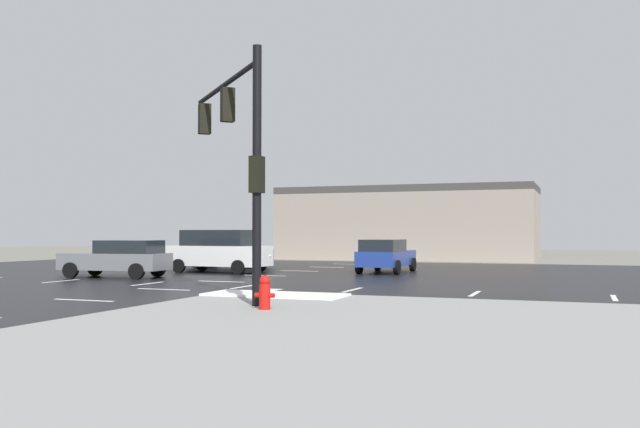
# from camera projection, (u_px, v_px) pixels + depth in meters

# --- Properties ---
(ground_plane) EXTENTS (120.00, 120.00, 0.00)m
(ground_plane) POSITION_uv_depth(u_px,v_px,m) (195.00, 286.00, 25.17)
(ground_plane) COLOR slate
(road_asphalt) EXTENTS (44.00, 44.00, 0.02)m
(road_asphalt) POSITION_uv_depth(u_px,v_px,m) (195.00, 285.00, 25.17)
(road_asphalt) COLOR black
(road_asphalt) RESTS_ON ground_plane
(sidewalk_corner) EXTENTS (18.00, 18.00, 0.14)m
(sidewalk_corner) POSITION_uv_depth(u_px,v_px,m) (497.00, 365.00, 9.72)
(sidewalk_corner) COLOR gray
(sidewalk_corner) RESTS_ON ground_plane
(snow_strip_curbside) EXTENTS (4.00, 1.60, 0.06)m
(snow_strip_curbside) POSITION_uv_depth(u_px,v_px,m) (275.00, 295.00, 19.67)
(snow_strip_curbside) COLOR white
(snow_strip_curbside) RESTS_ON sidewalk_corner
(lane_markings) EXTENTS (36.15, 36.15, 0.01)m
(lane_markings) POSITION_uv_depth(u_px,v_px,m) (205.00, 289.00, 23.45)
(lane_markings) COLOR silver
(lane_markings) RESTS_ON road_asphalt
(traffic_signal_mast) EXTENTS (4.23, 4.41, 6.38)m
(traffic_signal_mast) POSITION_uv_depth(u_px,v_px,m) (238.00, 139.00, 18.48)
(traffic_signal_mast) COLOR black
(traffic_signal_mast) RESTS_ON sidewalk_corner
(fire_hydrant) EXTENTS (0.48, 0.26, 0.79)m
(fire_hydrant) POSITION_uv_depth(u_px,v_px,m) (265.00, 292.00, 16.14)
(fire_hydrant) COLOR red
(fire_hydrant) RESTS_ON sidewalk_corner
(strip_building_background) EXTENTS (18.19, 8.00, 5.21)m
(strip_building_background) POSITION_uv_depth(u_px,v_px,m) (409.00, 223.00, 51.19)
(strip_building_background) COLOR gray
(strip_building_background) RESTS_ON ground_plane
(sedan_blue) EXTENTS (2.05, 4.55, 1.58)m
(sedan_blue) POSITION_uv_depth(u_px,v_px,m) (386.00, 255.00, 33.14)
(sedan_blue) COLOR navy
(sedan_blue) RESTS_ON road_asphalt
(sedan_grey) EXTENTS (4.67, 2.39, 1.58)m
(sedan_grey) POSITION_uv_depth(u_px,v_px,m) (119.00, 258.00, 29.48)
(sedan_grey) COLOR slate
(sedan_grey) RESTS_ON road_asphalt
(suv_white) EXTENTS (4.93, 2.42, 2.03)m
(suv_white) POSITION_uv_depth(u_px,v_px,m) (220.00, 250.00, 33.19)
(suv_white) COLOR white
(suv_white) RESTS_ON road_asphalt
(sedan_black) EXTENTS (4.62, 2.23, 1.58)m
(sedan_black) POSITION_uv_depth(u_px,v_px,m) (226.00, 252.00, 37.94)
(sedan_black) COLOR black
(sedan_black) RESTS_ON road_asphalt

